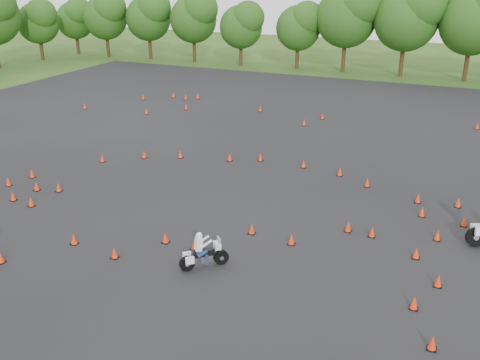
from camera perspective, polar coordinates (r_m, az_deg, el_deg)
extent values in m
plane|color=#2D5119|center=(23.06, -3.95, -6.17)|extent=(140.00, 140.00, 0.00)
plane|color=black|center=(28.00, 1.62, -0.87)|extent=(62.00, 62.00, 0.00)
cone|color=red|center=(24.22, 20.33, -5.55)|extent=(0.26, 0.26, 0.45)
cone|color=red|center=(23.47, -17.30, -6.04)|extent=(0.26, 0.26, 0.45)
cone|color=red|center=(21.99, -13.26, -7.58)|extent=(0.26, 0.26, 0.45)
cone|color=red|center=(28.76, -23.07, -1.60)|extent=(0.26, 0.26, 0.45)
cone|color=red|center=(30.99, 6.79, 1.71)|extent=(0.26, 0.26, 0.45)
cone|color=red|center=(22.50, 5.52, -6.33)|extent=(0.26, 0.26, 0.45)
cone|color=red|center=(45.67, -16.23, 7.57)|extent=(0.26, 0.26, 0.45)
cone|color=red|center=(20.93, 20.40, -10.07)|extent=(0.26, 0.26, 0.45)
cone|color=red|center=(32.83, -10.19, 2.68)|extent=(0.26, 0.26, 0.45)
cone|color=red|center=(29.58, -20.90, -0.63)|extent=(0.26, 0.26, 0.45)
cone|color=red|center=(17.85, 19.84, -16.05)|extent=(0.26, 0.26, 0.45)
cone|color=red|center=(27.62, 18.47, -1.88)|extent=(0.26, 0.26, 0.45)
cone|color=red|center=(42.90, -9.96, 7.23)|extent=(0.26, 0.26, 0.45)
cone|color=red|center=(23.69, 13.91, -5.39)|extent=(0.26, 0.26, 0.45)
cone|color=red|center=(31.47, -21.32, 0.63)|extent=(0.26, 0.26, 0.45)
cone|color=red|center=(28.88, 13.43, -0.28)|extent=(0.26, 0.26, 0.45)
cone|color=red|center=(23.08, -24.20, -7.55)|extent=(0.26, 0.26, 0.45)
cone|color=red|center=(26.21, 18.86, -3.23)|extent=(0.26, 0.26, 0.45)
cone|color=red|center=(32.75, -14.50, 2.26)|extent=(0.26, 0.26, 0.45)
cone|color=red|center=(29.05, -18.79, -0.75)|extent=(0.26, 0.26, 0.45)
cone|color=red|center=(30.77, -23.49, -0.17)|extent=(0.26, 0.26, 0.45)
cone|color=red|center=(41.30, 8.79, 6.73)|extent=(0.26, 0.26, 0.45)
cone|color=red|center=(22.51, 18.28, -7.42)|extent=(0.26, 0.26, 0.45)
cone|color=red|center=(41.85, 24.01, 5.28)|extent=(0.26, 0.26, 0.45)
cone|color=red|center=(47.31, -5.81, 8.80)|extent=(0.26, 0.26, 0.45)
cone|color=red|center=(19.44, 18.09, -12.38)|extent=(0.26, 0.26, 0.45)
cone|color=red|center=(47.55, -4.53, 8.91)|extent=(0.26, 0.26, 0.45)
cone|color=red|center=(23.89, 11.46, -4.92)|extent=(0.26, 0.26, 0.45)
cone|color=red|center=(25.92, 22.81, -4.09)|extent=(0.26, 0.26, 0.45)
cone|color=red|center=(27.81, 22.26, -2.26)|extent=(0.26, 0.26, 0.45)
cone|color=red|center=(30.10, 10.61, 0.86)|extent=(0.26, 0.26, 0.45)
cone|color=red|center=(39.40, 6.85, 6.10)|extent=(0.26, 0.26, 0.45)
cone|color=red|center=(22.74, -7.96, -6.12)|extent=(0.26, 0.26, 0.45)
cone|color=red|center=(47.87, -10.31, 8.71)|extent=(0.26, 0.26, 0.45)
cone|color=red|center=(43.84, -5.76, 7.76)|extent=(0.26, 0.26, 0.45)
cone|color=red|center=(27.73, -21.40, -2.19)|extent=(0.26, 0.26, 0.45)
cone|color=red|center=(32.57, -6.39, 2.74)|extent=(0.26, 0.26, 0.45)
cone|color=red|center=(31.85, -1.11, 2.43)|extent=(0.26, 0.26, 0.45)
cone|color=red|center=(23.25, 1.26, -5.24)|extent=(0.26, 0.26, 0.45)
cone|color=red|center=(43.10, 2.17, 7.61)|extent=(0.26, 0.26, 0.45)
cone|color=red|center=(48.29, -7.13, 9.01)|extent=(0.26, 0.26, 0.45)
cone|color=red|center=(31.90, 2.19, 2.45)|extent=(0.26, 0.26, 0.45)
cone|color=red|center=(22.10, -4.90, -6.86)|extent=(0.26, 0.26, 0.45)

